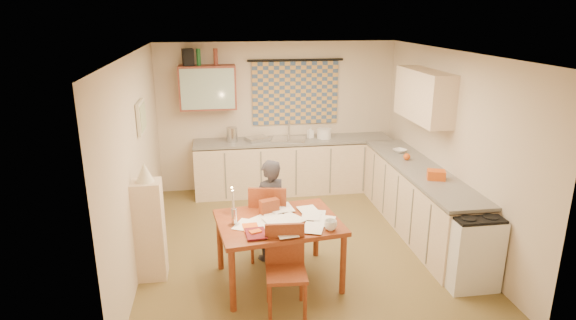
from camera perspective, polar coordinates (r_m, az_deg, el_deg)
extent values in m
cube|color=brown|center=(6.54, 1.43, -9.87)|extent=(4.00, 4.50, 0.02)
cube|color=white|center=(5.84, 1.62, 12.70)|extent=(4.00, 4.50, 0.02)
cube|color=beige|center=(8.24, -1.25, 5.18)|extent=(4.00, 0.02, 2.50)
cube|color=beige|center=(4.01, 7.25, -8.34)|extent=(4.00, 0.02, 2.50)
cube|color=beige|center=(6.06, -17.53, -0.08)|extent=(0.02, 4.50, 2.50)
cube|color=beige|center=(6.71, 18.66, 1.46)|extent=(0.02, 4.50, 2.50)
cube|color=#395277|center=(8.17, 0.88, 7.93)|extent=(1.45, 0.03, 1.05)
cylinder|color=black|center=(8.08, 0.92, 11.76)|extent=(1.60, 0.04, 0.04)
cube|color=brown|center=(7.90, -9.49, 8.48)|extent=(0.90, 0.34, 0.70)
cube|color=#99B2A5|center=(7.73, -9.50, 8.29)|extent=(0.84, 0.02, 0.64)
cube|color=beige|center=(6.99, 15.79, 7.37)|extent=(0.34, 1.30, 0.70)
cube|color=beige|center=(6.33, -17.02, 4.90)|extent=(0.04, 0.50, 0.40)
cube|color=beige|center=(6.33, -16.80, 4.91)|extent=(0.01, 0.42, 0.32)
cube|color=beige|center=(8.19, 0.62, -0.84)|extent=(3.30, 0.60, 0.86)
cube|color=#63615D|center=(8.05, 0.63, 2.34)|extent=(3.30, 0.62, 0.04)
cube|color=beige|center=(6.99, 15.09, -4.70)|extent=(0.60, 2.95, 0.86)
cube|color=#63615D|center=(6.84, 15.40, -1.04)|extent=(0.62, 2.95, 0.04)
cube|color=white|center=(5.84, 20.64, -9.91)|extent=(0.55, 0.55, 0.83)
cube|color=black|center=(5.67, 21.09, -6.04)|extent=(0.52, 0.52, 0.03)
cube|color=silver|center=(8.05, 0.10, 2.18)|extent=(0.65, 0.58, 0.10)
cylinder|color=silver|center=(8.18, 0.10, 3.73)|extent=(0.04, 0.04, 0.28)
cube|color=silver|center=(7.97, -3.66, 2.51)|extent=(0.43, 0.40, 0.06)
cylinder|color=silver|center=(7.92, -6.65, 3.02)|extent=(0.20, 0.20, 0.24)
cylinder|color=white|center=(8.13, 4.30, 3.16)|extent=(0.26, 0.26, 0.16)
imported|color=white|center=(8.13, 2.67, 3.31)|extent=(0.15, 0.15, 0.19)
imported|color=white|center=(7.49, 13.12, 1.08)|extent=(0.34, 0.34, 0.05)
cube|color=#DB5514|center=(6.40, 17.16, -1.69)|extent=(0.26, 0.23, 0.12)
sphere|color=#DB5514|center=(7.12, 13.91, 0.38)|extent=(0.10, 0.10, 0.10)
cube|color=black|center=(7.85, -11.77, 11.84)|extent=(0.20, 0.23, 0.26)
cylinder|color=#195926|center=(7.85, -10.56, 11.90)|extent=(0.08, 0.08, 0.26)
cylinder|color=brown|center=(7.84, -8.58, 12.00)|extent=(0.09, 0.09, 0.26)
cube|color=maroon|center=(5.39, -1.14, -7.42)|extent=(1.44, 1.17, 0.05)
cube|color=maroon|center=(6.01, -2.25, -7.27)|extent=(0.53, 0.53, 0.04)
cube|color=maroon|center=(5.72, -2.46, -5.68)|extent=(0.45, 0.13, 0.49)
cube|color=maroon|center=(4.99, -0.22, -13.32)|extent=(0.43, 0.43, 0.04)
cube|color=maroon|center=(5.03, -0.39, -9.88)|extent=(0.41, 0.07, 0.45)
imported|color=black|center=(5.91, -2.19, -5.97)|extent=(0.72, 0.69, 1.29)
cube|color=beige|center=(5.74, -16.06, -8.01)|extent=(0.32, 0.30, 1.18)
cone|color=beige|center=(5.49, -16.65, -1.38)|extent=(0.20, 0.20, 0.22)
cube|color=maroon|center=(5.54, -2.24, -5.50)|extent=(0.24, 0.17, 0.16)
imported|color=white|center=(5.16, 5.08, -7.69)|extent=(0.17, 0.17, 0.11)
imported|color=maroon|center=(5.04, -5.04, -8.84)|extent=(0.24, 0.31, 0.03)
imported|color=#DB5514|center=(5.19, -5.34, -8.09)|extent=(0.19, 0.24, 0.02)
cube|color=#DB5514|center=(5.06, -3.90, -8.57)|extent=(0.14, 0.11, 0.04)
cube|color=black|center=(5.17, 1.56, -8.13)|extent=(0.14, 0.07, 0.02)
cylinder|color=silver|center=(5.29, -6.40, -6.65)|extent=(0.07, 0.07, 0.18)
cylinder|color=white|center=(5.19, -6.53, -4.74)|extent=(0.03, 0.03, 0.22)
sphere|color=#FFCC66|center=(5.20, -6.68, -3.27)|extent=(0.02, 0.02, 0.02)
cube|color=white|center=(5.23, -1.77, -7.88)|extent=(0.31, 0.36, 0.00)
cube|color=white|center=(5.38, -2.84, -7.15)|extent=(0.35, 0.36, 0.00)
cube|color=white|center=(5.36, -1.25, -7.19)|extent=(0.34, 0.36, 0.00)
cube|color=white|center=(5.28, -5.07, -7.64)|extent=(0.32, 0.36, 0.00)
cube|color=white|center=(5.50, 3.30, -6.54)|extent=(0.29, 0.35, 0.00)
cube|color=white|center=(5.19, -2.70, -8.03)|extent=(0.25, 0.33, 0.00)
cube|color=white|center=(5.24, -0.44, -7.74)|extent=(0.29, 0.35, 0.00)
cube|color=white|center=(5.35, 4.31, -7.19)|extent=(0.32, 0.36, 0.00)
cube|color=white|center=(5.52, -1.77, -6.34)|extent=(0.24, 0.32, 0.00)
cube|color=white|center=(5.12, -2.59, -8.33)|extent=(0.32, 0.36, 0.00)
cube|color=white|center=(5.17, 3.03, -8.01)|extent=(0.30, 0.35, 0.00)
cube|color=white|center=(5.38, 0.44, -6.93)|extent=(0.34, 0.36, 0.00)
cube|color=white|center=(5.59, 2.49, -5.99)|extent=(0.26, 0.33, 0.00)
cube|color=white|center=(5.47, 2.79, -6.52)|extent=(0.28, 0.34, 0.00)
cube|color=white|center=(5.66, -0.59, -5.64)|extent=(0.25, 0.32, 0.00)
cube|color=white|center=(5.25, 0.05, -7.49)|extent=(0.26, 0.33, 0.00)
cube|color=white|center=(5.63, -1.39, -5.72)|extent=(0.32, 0.36, 0.00)
cube|color=white|center=(5.31, -1.57, -7.19)|extent=(0.29, 0.35, 0.00)
cube|color=white|center=(5.05, -0.22, -8.52)|extent=(0.24, 0.32, 0.00)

